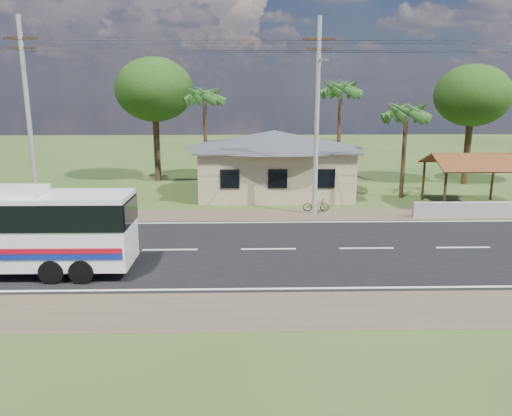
# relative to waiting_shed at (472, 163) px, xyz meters

# --- Properties ---
(ground) EXTENTS (120.00, 120.00, 0.00)m
(ground) POSITION_rel_waiting_shed_xyz_m (-13.00, -8.50, -2.73)
(ground) COLOR #284418
(ground) RESTS_ON ground
(road) EXTENTS (120.00, 16.00, 0.03)m
(road) POSITION_rel_waiting_shed_xyz_m (-13.00, -8.50, -2.72)
(road) COLOR black
(road) RESTS_ON ground
(house) EXTENTS (12.40, 10.00, 5.00)m
(house) POSITION_rel_waiting_shed_xyz_m (-12.00, 4.50, -0.09)
(house) COLOR tan
(house) RESTS_ON ground
(waiting_shed) EXTENTS (5.20, 4.48, 3.35)m
(waiting_shed) POSITION_rel_waiting_shed_xyz_m (0.00, 0.00, 0.00)
(waiting_shed) COLOR #3D2B16
(waiting_shed) RESTS_ON ground
(concrete_barrier) EXTENTS (7.00, 0.30, 0.90)m
(concrete_barrier) POSITION_rel_waiting_shed_xyz_m (-1.00, -2.90, -2.28)
(concrete_barrier) COLOR #9E9E99
(concrete_barrier) RESTS_ON ground
(utility_poles) EXTENTS (32.80, 2.22, 11.00)m
(utility_poles) POSITION_rel_waiting_shed_xyz_m (-10.33, -2.01, 3.04)
(utility_poles) COLOR #9E9E99
(utility_poles) RESTS_ON ground
(palm_near) EXTENTS (2.80, 2.80, 6.70)m
(palm_near) POSITION_rel_waiting_shed_xyz_m (-3.50, 2.50, 2.98)
(palm_near) COLOR #47301E
(palm_near) RESTS_ON ground
(palm_mid) EXTENTS (2.80, 2.80, 8.20)m
(palm_mid) POSITION_rel_waiting_shed_xyz_m (-7.00, 7.00, 4.43)
(palm_mid) COLOR #47301E
(palm_mid) RESTS_ON ground
(palm_far) EXTENTS (2.80, 2.80, 7.70)m
(palm_far) POSITION_rel_waiting_shed_xyz_m (-17.00, 7.50, 3.95)
(palm_far) COLOR #47301E
(palm_far) RESTS_ON ground
(tree_behind_house) EXTENTS (6.00, 6.00, 9.61)m
(tree_behind_house) POSITION_rel_waiting_shed_xyz_m (-21.00, 9.50, 4.39)
(tree_behind_house) COLOR #47301E
(tree_behind_house) RESTS_ON ground
(tree_behind_shed) EXTENTS (5.60, 5.60, 9.02)m
(tree_behind_shed) POSITION_rel_waiting_shed_xyz_m (3.00, 7.50, 3.95)
(tree_behind_shed) COLOR #47301E
(tree_behind_shed) RESTS_ON ground
(motorcycle) EXTENTS (1.56, 0.62, 0.81)m
(motorcycle) POSITION_rel_waiting_shed_xyz_m (-9.80, -1.24, -2.33)
(motorcycle) COLOR black
(motorcycle) RESTS_ON ground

